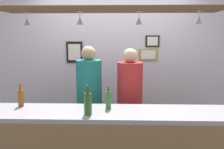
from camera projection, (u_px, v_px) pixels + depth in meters
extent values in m
cube|color=silver|center=(114.00, 66.00, 3.91)|extent=(4.40, 0.06, 2.60)
cube|color=#99999E|center=(111.00, 113.00, 2.53)|extent=(2.70, 0.55, 0.04)
cube|color=brown|center=(111.00, 9.00, 2.41)|extent=(2.20, 0.36, 0.04)
cylinder|color=silver|center=(26.00, 13.00, 2.51)|extent=(0.06, 0.06, 0.00)
cylinder|color=silver|center=(27.00, 15.00, 2.51)|extent=(0.01, 0.01, 0.05)
cone|color=silver|center=(27.00, 22.00, 2.52)|extent=(0.07, 0.07, 0.08)
cylinder|color=silver|center=(80.00, 12.00, 2.40)|extent=(0.06, 0.06, 0.00)
cylinder|color=silver|center=(80.00, 15.00, 2.41)|extent=(0.01, 0.01, 0.05)
cone|color=silver|center=(80.00, 21.00, 2.42)|extent=(0.07, 0.07, 0.08)
cylinder|color=silver|center=(139.00, 12.00, 2.39)|extent=(0.06, 0.06, 0.00)
cylinder|color=silver|center=(139.00, 14.00, 2.39)|extent=(0.01, 0.01, 0.05)
cone|color=silver|center=(139.00, 21.00, 2.40)|extent=(0.07, 0.07, 0.08)
cylinder|color=silver|center=(200.00, 11.00, 2.35)|extent=(0.06, 0.06, 0.00)
cylinder|color=silver|center=(200.00, 14.00, 2.35)|extent=(0.01, 0.01, 0.05)
cone|color=silver|center=(199.00, 21.00, 2.36)|extent=(0.07, 0.07, 0.08)
cube|color=#2D334C|center=(90.00, 137.00, 3.32)|extent=(0.17, 0.18, 0.79)
cylinder|color=#1E7A75|center=(89.00, 86.00, 3.20)|extent=(0.34, 0.34, 0.69)
sphere|color=tan|center=(89.00, 53.00, 3.14)|extent=(0.20, 0.20, 0.20)
cube|color=#2D334C|center=(129.00, 139.00, 3.30)|extent=(0.17, 0.18, 0.78)
cylinder|color=red|center=(130.00, 87.00, 3.19)|extent=(0.34, 0.34, 0.68)
sphere|color=beige|center=(130.00, 56.00, 3.12)|extent=(0.19, 0.19, 0.19)
cylinder|color=brown|center=(21.00, 99.00, 2.69)|extent=(0.06, 0.06, 0.18)
cylinder|color=brown|center=(20.00, 87.00, 2.67)|extent=(0.03, 0.03, 0.08)
cylinder|color=#336B2D|center=(108.00, 100.00, 2.60)|extent=(0.06, 0.06, 0.19)
cylinder|color=#336B2D|center=(108.00, 89.00, 2.58)|extent=(0.03, 0.03, 0.07)
cylinder|color=#2D5623|center=(88.00, 104.00, 2.40)|extent=(0.08, 0.08, 0.22)
cylinder|color=#2D5623|center=(88.00, 89.00, 2.38)|extent=(0.03, 0.03, 0.08)
cube|color=black|center=(152.00, 41.00, 3.79)|extent=(0.22, 0.02, 0.18)
cube|color=white|center=(153.00, 41.00, 3.77)|extent=(0.17, 0.01, 0.14)
cube|color=black|center=(74.00, 52.00, 3.85)|extent=(0.26, 0.02, 0.34)
cube|color=white|center=(74.00, 52.00, 3.84)|extent=(0.20, 0.01, 0.26)
cube|color=#B29338|center=(148.00, 55.00, 3.82)|extent=(0.30, 0.02, 0.18)
cube|color=white|center=(148.00, 55.00, 3.81)|extent=(0.23, 0.01, 0.14)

